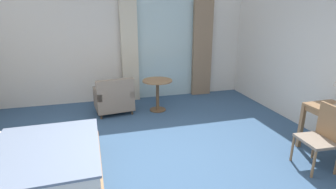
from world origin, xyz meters
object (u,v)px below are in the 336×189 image
Objects in this scene: armchair_by_window at (114,99)px; round_cafe_table at (157,88)px; desk_chair at (323,134)px; bed at (11,169)px.

armchair_by_window reaches higher than round_cafe_table.
round_cafe_table is at bearing -5.37° from armchair_by_window.
desk_chair is 3.33m from round_cafe_table.
bed reaches higher than desk_chair.
armchair_by_window is at bearing 174.63° from round_cafe_table.
round_cafe_table is at bearing 42.53° from bed.
desk_chair is 3.99m from armchair_by_window.
bed is 2.98× the size of round_cafe_table.
armchair_by_window is (-2.68, 2.96, -0.18)m from desk_chair.
round_cafe_table is (2.42, 2.22, 0.26)m from bed.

